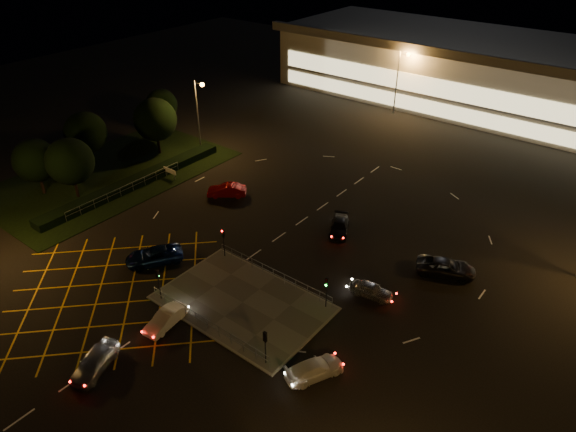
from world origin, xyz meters
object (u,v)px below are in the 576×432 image
Objects in this scene: signal_nw at (223,237)px; car_right_silver at (371,290)px; signal_se at (265,341)px; car_east_grey at (446,267)px; signal_ne at (327,286)px; car_near_silver at (95,361)px; car_circ_red at (227,190)px; car_approach_white at (315,369)px; signal_sw at (158,278)px; car_far_dkgrey at (339,227)px; car_left_blue at (154,256)px; car_queue_white at (166,319)px.

signal_nw is 14.86m from car_right_silver.
signal_se is 0.58× the size of car_east_grey.
signal_nw is at bearing 180.00° from signal_ne.
signal_ne reaches higher than car_near_silver.
car_east_grey is at bearing 38.50° from car_near_silver.
car_circ_red reaches higher than car_approach_white.
signal_ne is at bearing -36.32° from car_approach_white.
signal_sw is 0.70× the size of car_far_dkgrey.
car_approach_white is (3.50, 1.38, -1.71)m from signal_se.
car_circ_red is (-20.34, 9.04, -1.61)m from signal_ne.
car_far_dkgrey is at bearing -73.32° from signal_se.
car_east_grey is (18.17, 10.76, -1.61)m from signal_nw.
signal_sw reaches higher than car_right_silver.
car_left_blue is at bearing -34.09° from signal_sw.
car_near_silver reaches higher than car_far_dkgrey.
car_circ_red is 0.84× the size of car_east_grey.
car_far_dkgrey is (6.41, 18.67, -1.71)m from signal_sw.
car_east_grey is (26.51, 1.72, 0.00)m from car_circ_red.
signal_se reaches higher than car_near_silver.
car_near_silver reaches higher than car_queue_white.
car_right_silver is (2.28, 11.72, -1.71)m from signal_se.
car_far_dkgrey is 1.17× the size of car_right_silver.
car_right_silver is at bearing 56.41° from car_left_blue.
car_approach_white is (1.22, -10.34, -0.00)m from car_right_silver.
car_right_silver is (19.04, 8.50, -0.10)m from car_left_blue.
signal_se is 0.82× the size of car_right_silver.
signal_sw is 0.77× the size of car_queue_white.
signal_se is 0.58× the size of car_left_blue.
signal_sw reaches higher than car_queue_white.
car_queue_white is at bearing 120.67° from car_east_grey.
car_right_silver is at bearing 42.76° from car_queue_white.
signal_sw is at bearing -1.73° from car_left_blue.
car_near_silver is at bearing 126.76° from car_east_grey.
car_east_grey is at bearing 56.05° from car_circ_red.
signal_sw is at bearing 30.85° from car_approach_white.
car_far_dkgrey is (11.17, 15.45, -0.10)m from car_left_blue.
signal_ne is 13.55m from car_queue_white.
signal_se and signal_nw have the same top height.
signal_ne is 12.18m from car_far_dkgrey.
car_circ_red is at bearing 132.69° from signal_nw.
signal_se is 26.57m from car_circ_red.
car_near_silver is at bearing 40.04° from signal_se.
car_queue_white is (2.85, -9.84, -1.70)m from signal_nw.
signal_nw is at bearing 2.68° from car_approach_white.
car_near_silver reaches higher than car_approach_white.
car_left_blue is 14.26m from car_circ_red.
car_queue_white is at bearing 40.10° from car_approach_white.
signal_sw and signal_nw have the same top height.
signal_se is 0.70× the size of car_far_dkgrey.
car_left_blue is (-16.76, 3.22, -1.61)m from signal_se.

